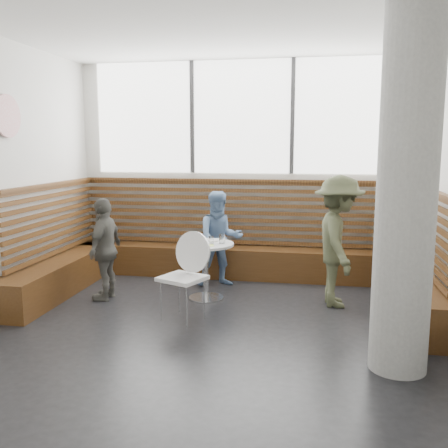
% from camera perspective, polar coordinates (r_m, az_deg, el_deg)
% --- Properties ---
extents(room, '(5.00, 5.00, 3.20)m').
position_cam_1_polar(room, '(5.12, -1.97, 4.94)').
color(room, silver).
rests_on(room, ground).
extents(booth, '(5.00, 2.50, 1.44)m').
position_cam_1_polar(booth, '(7.02, 1.11, -3.81)').
color(booth, '#3F250F').
rests_on(booth, ground).
extents(concrete_column, '(0.50, 0.50, 3.20)m').
position_cam_1_polar(concrete_column, '(4.47, 20.17, 3.78)').
color(concrete_column, gray).
rests_on(concrete_column, ground).
extents(wall_art, '(0.03, 0.50, 0.50)m').
position_cam_1_polar(wall_art, '(6.45, -23.53, 11.25)').
color(wall_art, white).
rests_on(wall_art, room).
extents(cafe_table, '(0.71, 0.71, 0.73)m').
position_cam_1_polar(cafe_table, '(6.38, -2.08, -4.02)').
color(cafe_table, silver).
rests_on(cafe_table, ground).
extents(cafe_chair, '(0.47, 0.46, 0.99)m').
position_cam_1_polar(cafe_chair, '(5.70, -4.58, -5.04)').
color(cafe_chair, white).
rests_on(cafe_chair, ground).
extents(adult_man, '(0.70, 1.10, 1.61)m').
position_cam_1_polar(adult_man, '(6.24, 12.93, -1.92)').
color(adult_man, '#474C33').
rests_on(adult_man, ground).
extents(child_back, '(0.79, 0.71, 1.34)m').
position_cam_1_polar(child_back, '(6.96, -0.47, -1.73)').
color(child_back, '#6180A9').
rests_on(child_back, ground).
extents(child_left, '(0.35, 0.78, 1.31)m').
position_cam_1_polar(child_left, '(6.55, -13.42, -2.78)').
color(child_left, '#56554E').
rests_on(child_left, ground).
extents(plate_near, '(0.20, 0.20, 0.01)m').
position_cam_1_polar(plate_near, '(6.42, -2.80, -1.98)').
color(plate_near, white).
rests_on(plate_near, cafe_table).
extents(plate_far, '(0.21, 0.21, 0.01)m').
position_cam_1_polar(plate_far, '(6.49, -1.30, -1.86)').
color(plate_far, white).
rests_on(plate_far, cafe_table).
extents(glass_left, '(0.07, 0.07, 0.10)m').
position_cam_1_polar(glass_left, '(6.33, -4.01, -1.74)').
color(glass_left, white).
rests_on(glass_left, cafe_table).
extents(glass_mid, '(0.06, 0.06, 0.10)m').
position_cam_1_polar(glass_mid, '(6.28, -1.47, -1.83)').
color(glass_mid, white).
rests_on(glass_mid, cafe_table).
extents(glass_right, '(0.08, 0.08, 0.12)m').
position_cam_1_polar(glass_right, '(6.31, -0.22, -1.68)').
color(glass_right, white).
rests_on(glass_right, cafe_table).
extents(menu_card, '(0.23, 0.19, 0.00)m').
position_cam_1_polar(menu_card, '(6.17, -2.05, -2.48)').
color(menu_card, '#A5C64C').
rests_on(menu_card, cafe_table).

